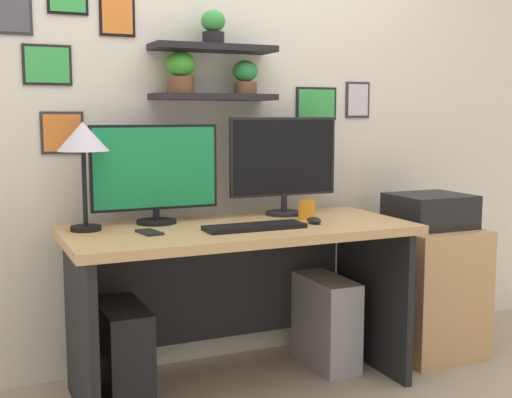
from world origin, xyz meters
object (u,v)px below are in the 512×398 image
(keyboard, at_px, (255,227))
(printer, at_px, (430,211))
(computer_tower_right, at_px, (326,322))
(cell_phone, at_px, (149,232))
(drawer_cabinet, at_px, (427,289))
(monitor_left, at_px, (155,172))
(monitor_right, at_px, (284,162))
(coffee_mug, at_px, (307,210))
(desk_lamp, at_px, (83,143))
(computer_mouse, at_px, (314,220))
(desk, at_px, (236,270))
(computer_tower_left, at_px, (123,357))

(keyboard, relative_size, printer, 1.16)
(keyboard, height_order, computer_tower_right, keyboard)
(cell_phone, bearing_deg, drawer_cabinet, -7.06)
(monitor_left, distance_m, keyboard, 0.52)
(monitor_right, height_order, coffee_mug, monitor_right)
(desk_lamp, distance_m, computer_tower_right, 1.45)
(computer_mouse, distance_m, desk_lamp, 1.06)
(computer_mouse, relative_size, printer, 0.24)
(coffee_mug, bearing_deg, computer_tower_right, 17.57)
(desk, height_order, desk_lamp, desk_lamp)
(desk_lamp, xyz_separation_m, computer_tower_right, (1.14, -0.07, -0.90))
(monitor_right, xyz_separation_m, computer_tower_right, (0.17, -0.13, -0.79))
(desk_lamp, distance_m, coffee_mug, 1.06)
(desk, relative_size, drawer_cabinet, 2.31)
(monitor_right, distance_m, computer_tower_right, 0.82)
(computer_tower_left, bearing_deg, printer, 0.90)
(keyboard, distance_m, computer_mouse, 0.30)
(monitor_left, bearing_deg, drawer_cabinet, -7.07)
(monitor_left, bearing_deg, printer, -7.07)
(cell_phone, distance_m, coffee_mug, 0.78)
(monitor_right, height_order, keyboard, monitor_right)
(drawer_cabinet, bearing_deg, cell_phone, -177.31)
(computer_tower_right, bearing_deg, drawer_cabinet, -4.15)
(computer_mouse, distance_m, cell_phone, 0.75)
(drawer_cabinet, xyz_separation_m, computer_tower_left, (-1.61, -0.03, -0.11))
(desk_lamp, xyz_separation_m, drawer_cabinet, (1.72, -0.11, -0.79))
(keyboard, relative_size, desk_lamp, 0.96)
(monitor_left, distance_m, coffee_mug, 0.73)
(computer_mouse, relative_size, computer_tower_left, 0.20)
(keyboard, bearing_deg, computer_tower_left, 167.22)
(coffee_mug, height_order, computer_tower_left, coffee_mug)
(keyboard, distance_m, printer, 1.06)
(printer, relative_size, computer_tower_left, 0.86)
(desk, xyz_separation_m, drawer_cabinet, (1.08, -0.01, -0.21))
(printer, height_order, computer_tower_left, printer)
(desk, bearing_deg, coffee_mug, -1.69)
(monitor_right, relative_size, cell_phone, 3.99)
(keyboard, distance_m, computer_tower_left, 0.78)
(computer_tower_left, xyz_separation_m, computer_tower_right, (1.02, 0.07, 0.00))
(keyboard, distance_m, computer_tower_right, 0.74)
(monitor_left, relative_size, computer_tower_left, 1.31)
(desk_lamp, relative_size, printer, 1.21)
(cell_phone, bearing_deg, computer_mouse, -14.23)
(desk, bearing_deg, computer_mouse, -22.87)
(drawer_cabinet, distance_m, computer_tower_right, 0.59)
(desk, distance_m, monitor_right, 0.60)
(desk, bearing_deg, drawer_cabinet, -0.49)
(printer, bearing_deg, desk_lamp, 176.40)
(coffee_mug, bearing_deg, cell_phone, -174.92)
(monitor_right, bearing_deg, desk_lamp, -176.14)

